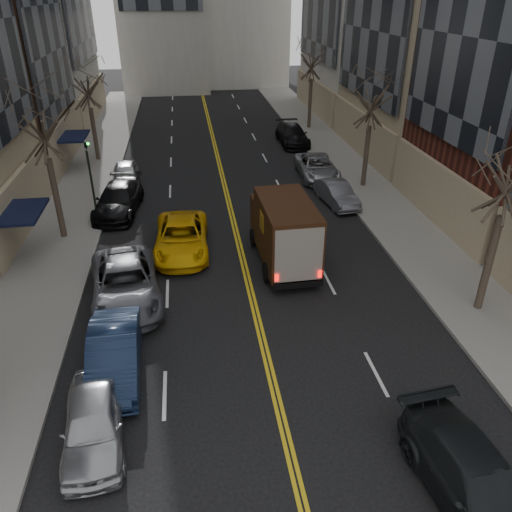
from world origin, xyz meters
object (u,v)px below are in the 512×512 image
Objects in this scene: ups_truck at (284,231)px; taxi at (182,237)px; pedestrian at (278,245)px; observer_sedan at (477,484)px.

ups_truck is 1.09× the size of taxi.
ups_truck reaches higher than pedestrian.
taxi is at bearing 109.65° from observer_sedan.
ups_truck is 3.46× the size of pedestrian.
observer_sedan is at bearing -81.36° from ups_truck.
observer_sedan is (2.35, -12.87, -0.86)m from ups_truck.
ups_truck reaches higher than taxi.
taxi is at bearing 157.41° from ups_truck.
observer_sedan is 16.24m from taxi.
observer_sedan is 0.98× the size of taxi.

